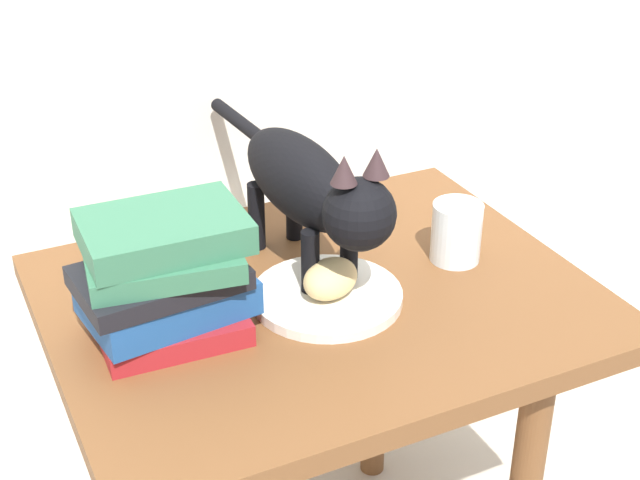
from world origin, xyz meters
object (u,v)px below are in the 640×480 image
plate (325,297)px  candle_jar (456,235)px  book_stack (165,278)px  cat (310,187)px  bread_roll (333,278)px  side_table (320,348)px

plate → candle_jar: bearing=5.6°
book_stack → candle_jar: 0.42m
book_stack → cat: bearing=13.6°
book_stack → plate: bearing=-4.9°
bread_roll → candle_jar: bearing=8.4°
bread_roll → cat: cat is taller
cat → book_stack: bearing=-166.4°
bread_roll → cat: (0.01, 0.08, 0.09)m
side_table → bread_roll: size_ratio=8.77×
cat → plate: bearing=-99.7°
plate → bread_roll: 0.03m
bread_roll → cat: 0.12m
bread_roll → candle_jar: (0.21, 0.03, -0.00)m
cat → candle_jar: bearing=-13.6°
plate → candle_jar: (0.21, 0.02, 0.03)m
side_table → candle_jar: size_ratio=8.25×
plate → book_stack: (-0.20, 0.02, 0.07)m
side_table → cat: bearing=79.3°
side_table → candle_jar: (0.21, -0.00, 0.13)m
plate → book_stack: book_stack is taller
book_stack → candle_jar: size_ratio=2.52×
bread_roll → book_stack: (-0.21, 0.03, 0.04)m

